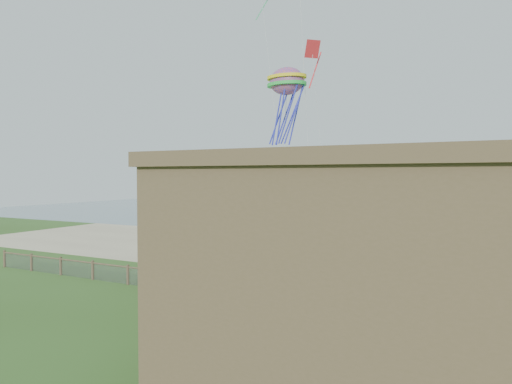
{
  "coord_description": "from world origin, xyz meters",
  "views": [
    {
      "loc": [
        13.89,
        -15.39,
        6.75
      ],
      "look_at": [
        1.92,
        8.0,
        5.84
      ],
      "focal_mm": 32.0,
      "sensor_mm": 36.0,
      "label": 1
    }
  ],
  "objects_px": {
    "picnic_table": "(287,333)",
    "octopus_kite": "(287,103)",
    "motel": "(453,287)",
    "chainlink_fence": "(209,287)"
  },
  "relations": [
    {
      "from": "picnic_table",
      "to": "octopus_kite",
      "type": "relative_size",
      "value": 0.3
    },
    {
      "from": "motel",
      "to": "picnic_table",
      "type": "relative_size",
      "value": 7.82
    },
    {
      "from": "motel",
      "to": "picnic_table",
      "type": "bearing_deg",
      "value": 159.02
    },
    {
      "from": "motel",
      "to": "picnic_table",
      "type": "xyz_separation_m",
      "value": [
        -6.27,
        2.41,
        -3.1
      ]
    },
    {
      "from": "motel",
      "to": "picnic_table",
      "type": "distance_m",
      "value": 7.4
    },
    {
      "from": "chainlink_fence",
      "to": "motel",
      "type": "bearing_deg",
      "value": -28.3
    },
    {
      "from": "picnic_table",
      "to": "chainlink_fence",
      "type": "bearing_deg",
      "value": 169.18
    },
    {
      "from": "motel",
      "to": "octopus_kite",
      "type": "height_order",
      "value": "octopus_kite"
    },
    {
      "from": "chainlink_fence",
      "to": "octopus_kite",
      "type": "height_order",
      "value": "octopus_kite"
    },
    {
      "from": "picnic_table",
      "to": "octopus_kite",
      "type": "bearing_deg",
      "value": 136.98
    }
  ]
}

